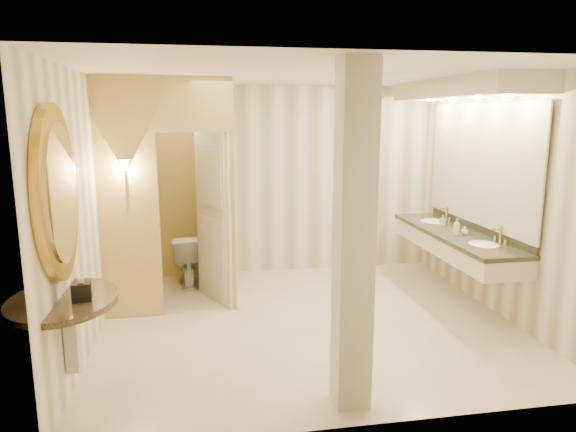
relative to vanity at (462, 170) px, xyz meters
name	(u,v)px	position (x,y,z in m)	size (l,w,h in m)	color
floor	(307,322)	(-1.98, -0.40, -1.63)	(4.50, 4.50, 0.00)	silver
ceiling	(309,74)	(-1.98, -0.40, 1.07)	(4.50, 4.50, 0.00)	white
wall_back	(279,181)	(-1.98, 1.60, -0.28)	(4.50, 0.02, 2.70)	white
wall_front	(368,251)	(-1.98, -2.40, -0.28)	(4.50, 0.02, 2.70)	white
wall_left	(88,210)	(-4.23, -0.40, -0.28)	(0.02, 4.00, 2.70)	white
wall_right	(499,198)	(0.27, -0.40, -0.28)	(0.02, 4.00, 2.70)	white
toilet_closet	(201,190)	(-3.11, 0.57, -0.24)	(1.50, 1.55, 2.70)	tan
wall_sconce	(125,167)	(-3.90, 0.03, 0.10)	(0.14, 0.14, 0.42)	gold
vanity	(462,170)	(0.00, 0.00, 0.00)	(0.75, 2.56, 2.09)	beige
console_shelf	(60,239)	(-4.19, -1.65, -0.28)	(1.04, 1.04, 1.97)	black
pillar	(354,240)	(-1.98, -2.07, -0.28)	(0.27, 0.27, 2.70)	beige
tissue_box	(82,291)	(-4.05, -1.72, -0.68)	(0.14, 0.14, 0.14)	black
toilet	(187,259)	(-3.32, 1.15, -1.27)	(0.40, 0.70, 0.72)	white
soap_bottle_a	(442,220)	(-0.02, 0.37, -0.69)	(0.06, 0.06, 0.13)	beige
soap_bottle_b	(465,231)	(-0.01, -0.18, -0.70)	(0.08, 0.08, 0.10)	silver
soap_bottle_c	(457,227)	(-0.12, -0.18, -0.65)	(0.08, 0.08, 0.20)	#C6B28C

